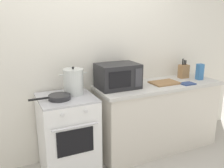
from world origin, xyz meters
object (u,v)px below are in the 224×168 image
at_px(knife_block, 184,71).
at_px(oven_mitt, 188,84).
at_px(stove, 68,135).
at_px(cutting_board, 165,83).
at_px(pasta_box, 200,72).
at_px(stock_pot, 74,82).
at_px(microwave, 118,76).
at_px(frying_pan, 59,97).

xyz_separation_m(knife_block, oven_mitt, (-0.19, -0.30, -0.09)).
relative_size(stove, cutting_board, 2.56).
bearing_deg(pasta_box, cutting_board, 176.99).
bearing_deg(stock_pot, stove, -152.24).
bearing_deg(microwave, stock_pot, -177.79).
xyz_separation_m(knife_block, pasta_box, (0.14, -0.17, 0.01)).
bearing_deg(stove, stock_pot, 27.76).
bearing_deg(frying_pan, microwave, 10.27).
height_order(cutting_board, oven_mitt, cutting_board).
distance_m(microwave, oven_mitt, 0.94).
height_order(microwave, cutting_board, microwave).
distance_m(stove, cutting_board, 1.40).
bearing_deg(stove, oven_mitt, -5.78).
xyz_separation_m(frying_pan, pasta_box, (1.98, 0.03, 0.08)).
relative_size(stock_pot, pasta_box, 1.44).
distance_m(stock_pot, pasta_box, 1.79).
relative_size(cutting_board, oven_mitt, 2.00).
bearing_deg(pasta_box, frying_pan, -179.13).
bearing_deg(cutting_board, knife_block, 17.97).
relative_size(knife_block, pasta_box, 1.27).
distance_m(microwave, knife_block, 1.08).
xyz_separation_m(stove, stock_pot, (0.11, 0.06, 0.60)).
xyz_separation_m(stock_pot, pasta_box, (1.78, -0.09, -0.04)).
bearing_deg(cutting_board, stove, -179.95).
bearing_deg(knife_block, microwave, -176.72).
bearing_deg(frying_pan, pasta_box, 0.87).
relative_size(frying_pan, knife_block, 1.56).
distance_m(frying_pan, cutting_board, 1.41).
distance_m(stock_pot, frying_pan, 0.26).
bearing_deg(oven_mitt, stove, 174.22).
xyz_separation_m(microwave, pasta_box, (1.22, -0.11, -0.04)).
relative_size(stock_pot, knife_block, 1.13).
bearing_deg(knife_block, oven_mitt, -121.76).
relative_size(microwave, pasta_box, 2.27).
bearing_deg(stock_pot, pasta_box, -2.77).
height_order(frying_pan, microwave, microwave).
bearing_deg(frying_pan, knife_block, 6.20).
distance_m(stove, stock_pot, 0.62).
bearing_deg(pasta_box, oven_mitt, -158.14).
height_order(stock_pot, pasta_box, stock_pot).
distance_m(stock_pot, knife_block, 1.65).
height_order(knife_block, pasta_box, knife_block).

